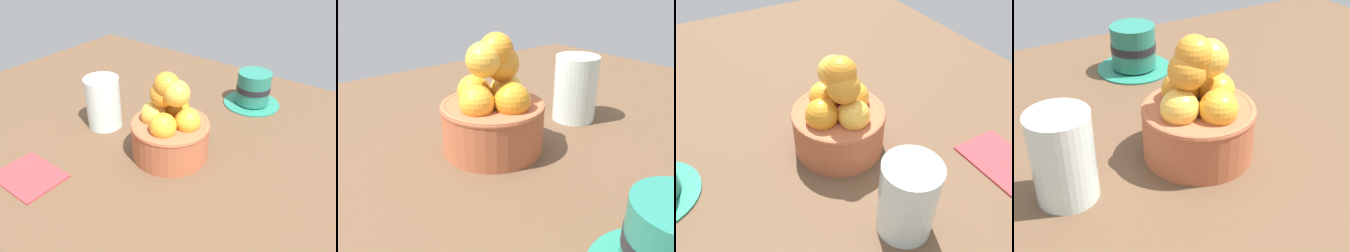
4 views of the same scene
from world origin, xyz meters
The scene contains 5 objects.
ground_plane centered at (0.00, 0.00, -1.64)cm, with size 119.24×88.43×3.28cm, color brown.
terracotta_bowl centered at (-0.06, 0.02, 5.53)cm, with size 13.70×13.70×15.61cm.
coffee_cup centered at (3.30, 26.43, 3.45)cm, with size 12.42×12.42×7.62cm.
water_glass centered at (-16.53, 0.35, 5.17)cm, with size 6.81×6.81×10.34cm, color silver.
folded_napkin centered at (-14.70, -19.18, 0.30)cm, with size 10.83×8.27×0.60cm, color #B23338.
Camera 2 is at (25.50, 33.90, 22.77)cm, focal length 37.29 mm.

